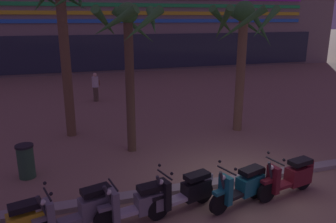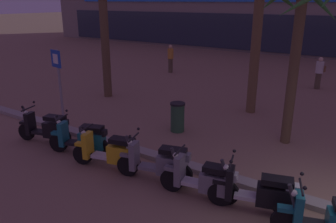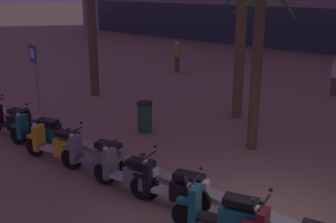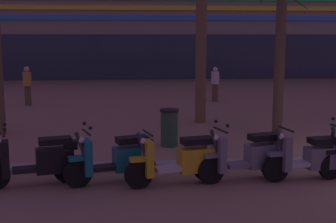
# 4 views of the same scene
# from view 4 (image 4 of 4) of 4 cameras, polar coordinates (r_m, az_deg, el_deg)

# --- Properties ---
(mall_facade_backdrop) EXTENTS (52.39, 10.44, 10.91)m
(mall_facade_backdrop) POSITION_cam_4_polar(r_m,az_deg,el_deg) (33.91, -3.19, 13.74)
(mall_facade_backdrop) COLOR gray
(mall_facade_backdrop) RESTS_ON ground
(scooter_black_mid_front) EXTENTS (1.76, 0.74, 1.17)m
(scooter_black_mid_front) POSITION_cam_4_polar(r_m,az_deg,el_deg) (8.74, -15.86, -5.96)
(scooter_black_mid_front) COLOR black
(scooter_black_mid_front) RESTS_ON ground
(scooter_teal_second_in_line) EXTENTS (1.71, 0.80, 1.17)m
(scooter_teal_second_in_line) POSITION_cam_4_polar(r_m,az_deg,el_deg) (8.60, -6.32, -5.94)
(scooter_teal_second_in_line) COLOR black
(scooter_teal_second_in_line) RESTS_ON ground
(scooter_yellow_mid_rear) EXTENTS (1.83, 0.75, 1.04)m
(scooter_yellow_mid_rear) POSITION_cam_4_polar(r_m,az_deg,el_deg) (8.46, 1.76, -6.14)
(scooter_yellow_mid_rear) COLOR black
(scooter_yellow_mid_rear) RESTS_ON ground
(scooter_grey_lead_nearest) EXTENTS (1.81, 0.76, 1.17)m
(scooter_grey_lead_nearest) POSITION_cam_4_polar(r_m,az_deg,el_deg) (8.88, 10.32, -5.53)
(scooter_grey_lead_nearest) COLOR black
(scooter_grey_lead_nearest) RESTS_ON ground
(scooter_grey_last_in_row) EXTENTS (1.73, 0.64, 1.04)m
(scooter_grey_last_in_row) POSITION_cam_4_polar(r_m,az_deg,el_deg) (9.19, 17.59, -5.47)
(scooter_grey_last_in_row) COLOR black
(scooter_grey_last_in_row) RESTS_ON ground
(palm_tree_by_mall_entrance) EXTENTS (2.22, 2.27, 4.70)m
(palm_tree_by_mall_entrance) POSITION_cam_4_polar(r_m,az_deg,el_deg) (12.87, 14.34, 12.90)
(palm_tree_by_mall_entrance) COLOR brown
(palm_tree_by_mall_entrance) RESTS_ON ground
(pedestrian_by_palm_tree) EXTENTS (0.42, 0.43, 1.51)m
(pedestrian_by_palm_tree) POSITION_cam_4_polar(r_m,az_deg,el_deg) (19.86, 5.98, 3.57)
(pedestrian_by_palm_tree) COLOR brown
(pedestrian_by_palm_tree) RESTS_ON ground
(pedestrian_strolling_near_curb) EXTENTS (0.34, 0.34, 1.60)m
(pedestrian_strolling_near_curb) POSITION_cam_4_polar(r_m,az_deg,el_deg) (19.33, -17.34, 3.19)
(pedestrian_strolling_near_curb) COLOR brown
(pedestrian_strolling_near_curb) RESTS_ON ground
(litter_bin) EXTENTS (0.48, 0.48, 0.95)m
(litter_bin) POSITION_cam_4_polar(r_m,az_deg,el_deg) (11.43, 0.16, -2.01)
(litter_bin) COLOR #2D5638
(litter_bin) RESTS_ON ground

